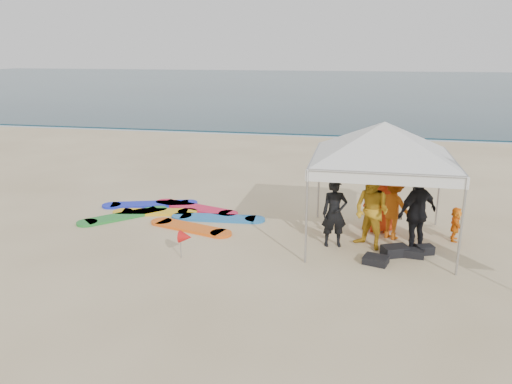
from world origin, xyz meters
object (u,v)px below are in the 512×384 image
at_px(person_yellow, 371,211).
at_px(person_black_b, 417,213).
at_px(person_black_a, 334,213).
at_px(person_orange_b, 382,197).
at_px(person_orange_a, 394,207).
at_px(surfboard_spread, 172,214).
at_px(person_seated, 456,224).
at_px(marker_pennant, 185,237).
at_px(canopy_tent, 385,122).

distance_m(person_yellow, person_black_b, 0.99).
distance_m(person_black_a, person_yellow, 0.83).
height_order(person_black_a, person_yellow, person_yellow).
relative_size(person_black_a, person_orange_b, 0.89).
bearing_deg(person_orange_a, surfboard_spread, 26.85).
bearing_deg(person_orange_b, person_black_b, 120.69).
bearing_deg(person_seated, marker_pennant, 118.88).
bearing_deg(marker_pennant, surfboard_spread, 116.81).
distance_m(person_yellow, person_seated, 2.23).
relative_size(person_orange_a, canopy_tent, 0.36).
xyz_separation_m(person_black_b, person_seated, (1.01, 0.90, -0.50)).
xyz_separation_m(marker_pennant, surfboard_spread, (-1.40, 2.77, -0.46)).
bearing_deg(canopy_tent, person_black_a, -156.11).
relative_size(person_black_b, person_orange_b, 1.02).
xyz_separation_m(canopy_tent, surfboard_spread, (-5.52, 0.92, -2.82)).
bearing_deg(person_black_b, person_yellow, -41.32).
relative_size(person_black_a, person_yellow, 0.90).
distance_m(person_black_a, person_seated, 2.99).
distance_m(person_black_b, marker_pennant, 5.15).
relative_size(person_black_a, person_seated, 1.91).
bearing_deg(canopy_tent, surfboard_spread, 170.58).
bearing_deg(person_black_a, person_orange_b, 34.21).
relative_size(person_yellow, person_black_b, 0.97).
relative_size(person_orange_b, person_seated, 2.15).
height_order(person_black_a, person_black_b, person_black_b).
xyz_separation_m(person_seated, surfboard_spread, (-7.34, 0.44, -0.38)).
bearing_deg(person_orange_a, person_seated, -142.31).
height_order(person_black_b, person_orange_b, person_black_b).
bearing_deg(person_orange_a, canopy_tent, 76.01).
distance_m(person_seated, marker_pennant, 6.38).
xyz_separation_m(person_black_a, person_orange_a, (1.36, 0.78, -0.01)).
height_order(person_orange_b, canopy_tent, canopy_tent).
bearing_deg(person_black_a, person_orange_a, 16.20).
height_order(person_orange_b, person_seated, person_orange_b).
xyz_separation_m(person_orange_b, surfboard_spread, (-5.61, 0.15, -0.86)).
height_order(canopy_tent, marker_pennant, canopy_tent).
distance_m(person_seated, canopy_tent, 3.08).
relative_size(person_black_b, person_seated, 2.20).
height_order(person_yellow, surfboard_spread, person_yellow).
xyz_separation_m(person_black_a, person_black_b, (1.81, 0.02, 0.12)).
height_order(person_yellow, marker_pennant, person_yellow).
relative_size(person_orange_a, person_orange_b, 0.88).
relative_size(person_yellow, person_orange_a, 1.13).
distance_m(person_orange_a, marker_pennant, 4.99).
xyz_separation_m(person_seated, canopy_tent, (-1.82, -0.47, 2.44)).
height_order(person_seated, marker_pennant, person_seated).
relative_size(person_yellow, person_orange_b, 0.99).
relative_size(person_seated, marker_pennant, 1.31).
bearing_deg(person_seated, person_black_a, 115.54).
height_order(person_black_b, surfboard_spread, person_black_b).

